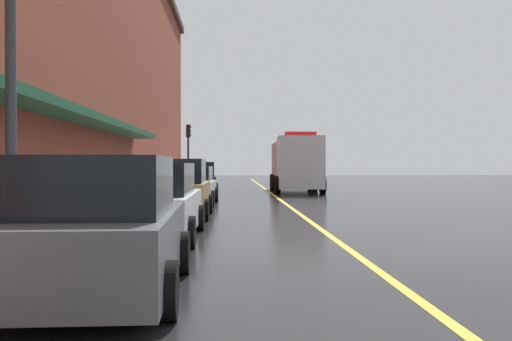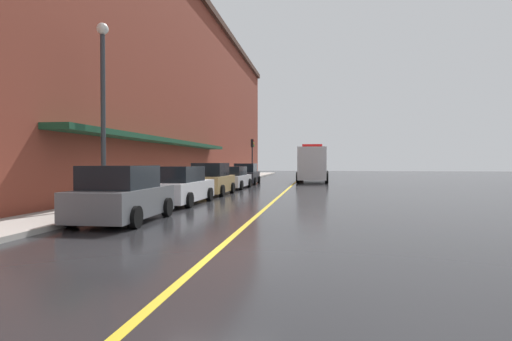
# 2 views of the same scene
# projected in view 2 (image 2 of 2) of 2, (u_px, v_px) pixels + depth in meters

# --- Properties ---
(ground_plane) EXTENTS (112.00, 112.00, 0.00)m
(ground_plane) POSITION_uv_depth(u_px,v_px,m) (292.00, 185.00, 32.96)
(ground_plane) COLOR #232326
(sidewalk_left) EXTENTS (2.40, 70.00, 0.15)m
(sidewalk_left) POSITION_uv_depth(u_px,v_px,m) (217.00, 184.00, 33.90)
(sidewalk_left) COLOR #ADA8A0
(sidewalk_left) RESTS_ON ground
(lane_center_stripe) EXTENTS (0.16, 70.00, 0.01)m
(lane_center_stripe) POSITION_uv_depth(u_px,v_px,m) (292.00, 185.00, 32.96)
(lane_center_stripe) COLOR gold
(lane_center_stripe) RESTS_ON ground
(brick_building_left) EXTENTS (14.15, 64.00, 15.60)m
(brick_building_left) POSITION_uv_depth(u_px,v_px,m) (123.00, 90.00, 33.91)
(brick_building_left) COLOR brown
(brick_building_left) RESTS_ON ground
(parked_car_0) EXTENTS (2.20, 4.23, 1.75)m
(parked_car_0) POSITION_uv_depth(u_px,v_px,m) (123.00, 195.00, 12.77)
(parked_car_0) COLOR #595B60
(parked_car_0) RESTS_ON ground
(parked_car_1) EXTENTS (2.04, 4.90, 1.67)m
(parked_car_1) POSITION_uv_depth(u_px,v_px,m) (180.00, 186.00, 18.17)
(parked_car_1) COLOR silver
(parked_car_1) RESTS_ON ground
(parked_car_2) EXTENTS (2.07, 4.14, 1.81)m
(parked_car_2) POSITION_uv_depth(u_px,v_px,m) (212.00, 180.00, 23.34)
(parked_car_2) COLOR #A5844C
(parked_car_2) RESTS_ON ground
(parked_car_3) EXTENTS (2.12, 4.77, 1.56)m
(parked_car_3) POSITION_uv_depth(u_px,v_px,m) (233.00, 178.00, 28.91)
(parked_car_3) COLOR silver
(parked_car_3) RESTS_ON ground
(parked_car_4) EXTENTS (2.09, 4.44, 1.75)m
(parked_car_4) POSITION_uv_depth(u_px,v_px,m) (246.00, 175.00, 34.44)
(parked_car_4) COLOR black
(parked_car_4) RESTS_ON ground
(box_truck) EXTENTS (2.93, 8.19, 3.43)m
(box_truck) POSITION_uv_depth(u_px,v_px,m) (313.00, 165.00, 38.76)
(box_truck) COLOR silver
(box_truck) RESTS_ON ground
(parking_meter_0) EXTENTS (0.14, 0.18, 1.33)m
(parking_meter_0) POSITION_uv_depth(u_px,v_px,m) (130.00, 182.00, 16.36)
(parking_meter_0) COLOR #4C4C51
(parking_meter_0) RESTS_ON sidewalk_left
(parking_meter_1) EXTENTS (0.14, 0.18, 1.33)m
(parking_meter_1) POSITION_uv_depth(u_px,v_px,m) (196.00, 175.00, 25.19)
(parking_meter_1) COLOR #4C4C51
(parking_meter_1) RESTS_ON sidewalk_left
(parking_meter_2) EXTENTS (0.14, 0.18, 1.33)m
(parking_meter_2) POSITION_uv_depth(u_px,v_px,m) (121.00, 183.00, 15.62)
(parking_meter_2) COLOR #4C4C51
(parking_meter_2) RESTS_ON sidewalk_left
(street_lamp_left) EXTENTS (0.44, 0.44, 6.94)m
(street_lamp_left) POSITION_uv_depth(u_px,v_px,m) (103.00, 95.00, 15.48)
(street_lamp_left) COLOR #33383D
(street_lamp_left) RESTS_ON sidewalk_left
(traffic_light_near) EXTENTS (0.38, 0.36, 4.30)m
(traffic_light_near) POSITION_uv_depth(u_px,v_px,m) (252.00, 151.00, 46.20)
(traffic_light_near) COLOR #232326
(traffic_light_near) RESTS_ON sidewalk_left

